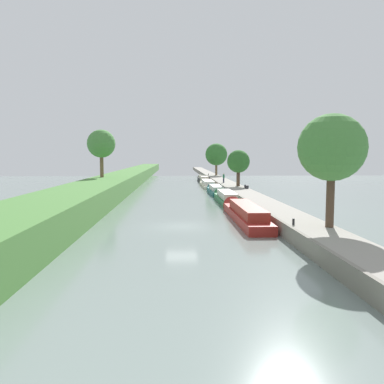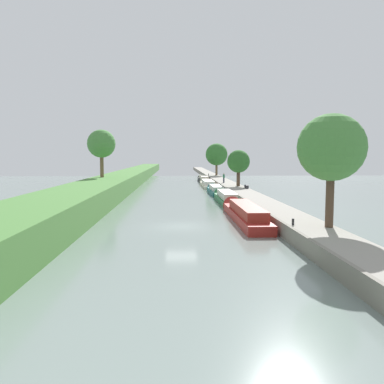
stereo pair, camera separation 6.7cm
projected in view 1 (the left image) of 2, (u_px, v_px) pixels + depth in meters
ground_plane at (182, 226)px, 31.53m from camera, size 160.00×160.00×0.00m
left_grassy_bank at (52, 212)px, 30.97m from camera, size 6.26×260.00×2.40m
right_towpath at (287, 219)px, 31.85m from camera, size 3.01×260.00×1.03m
stone_quay at (268, 219)px, 31.78m from camera, size 0.25×260.00×1.08m
narrowboat_red at (244, 213)px, 34.56m from camera, size 2.05×14.82×2.12m
narrowboat_green at (226, 197)px, 47.87m from camera, size 1.90×11.90×1.99m
narrowboat_teal at (215, 190)px, 59.06m from camera, size 1.81×10.77×1.84m
narrowboat_cream at (207, 184)px, 73.01m from camera, size 2.11×13.97×2.01m
narrowboat_black at (203, 179)px, 86.40m from camera, size 1.85×13.78×1.92m
tree_rightbank_near at (332, 148)px, 25.07m from camera, size 4.34×4.34×7.36m
tree_rightbank_midnear at (238, 162)px, 59.95m from camera, size 3.49×3.49×5.56m
tree_rightbank_midfar at (216, 154)px, 93.23m from camera, size 5.25×5.25×7.63m
tree_leftbank_downstream at (101, 144)px, 59.46m from camera, size 4.28×4.28×7.28m
person_walking at (224, 178)px, 67.81m from camera, size 0.34×0.34×1.66m
mooring_bollard_near at (293, 222)px, 26.28m from camera, size 0.16×0.16×0.45m
mooring_bollard_far at (208, 174)px, 93.07m from camera, size 0.16×0.16×0.45m
park_bench at (246, 186)px, 55.87m from camera, size 0.44×1.50×0.47m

